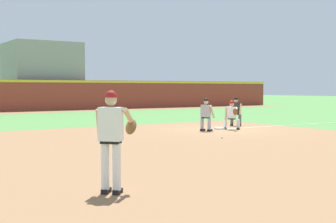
{
  "coord_description": "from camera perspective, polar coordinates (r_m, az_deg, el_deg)",
  "views": [
    {
      "loc": [
        -13.58,
        -16.64,
        1.9
      ],
      "look_at": [
        -6.96,
        -6.38,
        1.29
      ],
      "focal_mm": 50.0,
      "sensor_mm": 36.0,
      "label": 1
    }
  ],
  "objects": [
    {
      "name": "ground_plane",
      "position": [
        21.56,
        6.35,
        -2.2
      ],
      "size": [
        160.0,
        160.0,
        0.0
      ],
      "primitive_type": "plane",
      "color": "#518942"
    },
    {
      "name": "infield_dirt_patch",
      "position": [
        14.95,
        2.62,
        -4.42
      ],
      "size": [
        18.0,
        18.0,
        0.01
      ],
      "primitive_type": "cube",
      "color": "#936B47",
      "rests_on": "ground"
    },
    {
      "name": "warning_track_strip",
      "position": [
        39.12,
        -12.5,
        0.02
      ],
      "size": [
        48.0,
        3.2,
        0.01
      ],
      "primitive_type": "cube",
      "color": "#936B47",
      "rests_on": "ground"
    },
    {
      "name": "foul_line_stripe",
      "position": [
        25.33,
        15.92,
        -1.52
      ],
      "size": [
        10.87,
        0.1,
        0.0
      ],
      "primitive_type": "cube",
      "color": "white",
      "rests_on": "ground"
    },
    {
      "name": "first_base_bag",
      "position": [
        21.55,
        6.35,
        -2.09
      ],
      "size": [
        0.38,
        0.38,
        0.09
      ],
      "primitive_type": "cube",
      "color": "white",
      "rests_on": "ground"
    },
    {
      "name": "baseball",
      "position": [
        17.76,
        6.59,
        -3.17
      ],
      "size": [
        0.07,
        0.07,
        0.07
      ],
      "primitive_type": "sphere",
      "color": "white",
      "rests_on": "ground"
    },
    {
      "name": "pitcher",
      "position": [
        8.42,
        -6.79,
        -2.88
      ],
      "size": [
        0.85,
        0.56,
        1.86
      ],
      "color": "black",
      "rests_on": "ground"
    },
    {
      "name": "first_baseman",
      "position": [
        21.52,
        7.8,
        -0.27
      ],
      "size": [
        0.76,
        1.07,
        1.34
      ],
      "color": "black",
      "rests_on": "ground"
    },
    {
      "name": "baserunner",
      "position": [
        20.7,
        4.65,
        -0.21
      ],
      "size": [
        0.53,
        0.65,
        1.46
      ],
      "color": "black",
      "rests_on": "ground"
    },
    {
      "name": "umpire",
      "position": [
        23.68,
        8.27,
        0.16
      ],
      "size": [
        0.66,
        0.68,
        1.46
      ],
      "color": "black",
      "rests_on": "ground"
    },
    {
      "name": "outfield_wall",
      "position": [
        40.96,
        -13.5,
        2.08
      ],
      "size": [
        48.0,
        0.54,
        2.6
      ],
      "color": "brown",
      "rests_on": "ground"
    },
    {
      "name": "stadium_seating_block",
      "position": [
        44.52,
        -15.13,
        4.21
      ],
      "size": [
        6.03,
        5.9,
        6.0
      ],
      "color": "gray",
      "rests_on": "ground"
    }
  ]
}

